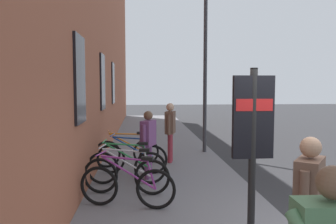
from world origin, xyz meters
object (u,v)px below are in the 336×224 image
object	(u,v)px
bicycle_leaning_wall	(132,158)
street_lamp	(205,57)
transit_info_sign	(253,129)
bicycle_under_window	(127,186)
bicycle_end_of_row	(126,175)
bicycle_mid_rack	(127,167)
pedestrian_by_facade	(148,137)
pedestrian_crossing_street	(309,197)
bicycle_far_end	(127,152)
pedestrian_near_bus	(170,126)

from	to	relation	value
bicycle_leaning_wall	street_lamp	xyz separation A→B (m)	(2.52, -2.30, 2.72)
transit_info_sign	bicycle_under_window	bearing A→B (deg)	48.55
bicycle_end_of_row	bicycle_mid_rack	distance (m)	0.68
street_lamp	bicycle_end_of_row	bearing A→B (deg)	149.83
pedestrian_by_facade	street_lamp	size ratio (longest dim) A/B	0.30
bicycle_under_window	bicycle_leaning_wall	bearing A→B (deg)	-0.52
transit_info_sign	pedestrian_crossing_street	distance (m)	1.18
transit_info_sign	pedestrian_by_facade	xyz separation A→B (m)	(3.35, 1.32, -0.63)
bicycle_under_window	bicycle_end_of_row	bearing A→B (deg)	3.96
bicycle_leaning_wall	pedestrian_by_facade	bearing A→B (deg)	-139.93
bicycle_far_end	pedestrian_crossing_street	world-z (taller)	pedestrian_crossing_street
transit_info_sign	bicycle_far_end	bearing A→B (deg)	22.30
transit_info_sign	pedestrian_by_facade	bearing A→B (deg)	21.57
bicycle_under_window	bicycle_mid_rack	world-z (taller)	same
bicycle_far_end	pedestrian_crossing_street	xyz separation A→B (m)	(-5.52, -2.15, 0.61)
bicycle_end_of_row	transit_info_sign	world-z (taller)	transit_info_sign
bicycle_mid_rack	bicycle_far_end	bearing A→B (deg)	2.16
bicycle_under_window	bicycle_far_end	xyz separation A→B (m)	(3.02, 0.13, 0.00)
bicycle_mid_rack	pedestrian_by_facade	world-z (taller)	pedestrian_by_facade
pedestrian_near_bus	street_lamp	xyz separation A→B (m)	(1.36, -1.25, 2.08)
bicycle_under_window	transit_info_sign	bearing A→B (deg)	-131.45
bicycle_leaning_wall	street_lamp	size ratio (longest dim) A/B	0.34
bicycle_far_end	bicycle_mid_rack	bearing A→B (deg)	-177.84
bicycle_under_window	transit_info_sign	world-z (taller)	transit_info_sign
bicycle_end_of_row	pedestrian_crossing_street	world-z (taller)	pedestrian_crossing_street
transit_info_sign	pedestrian_crossing_street	size ratio (longest dim) A/B	1.47
bicycle_mid_rack	pedestrian_near_bus	world-z (taller)	pedestrian_near_bus
pedestrian_near_bus	street_lamp	distance (m)	2.79
bicycle_end_of_row	bicycle_under_window	bearing A→B (deg)	-176.04
bicycle_leaning_wall	street_lamp	distance (m)	4.36
bicycle_leaning_wall	pedestrian_by_facade	xyz separation A→B (m)	(-0.46, -0.39, 0.58)
bicycle_under_window	pedestrian_by_facade	size ratio (longest dim) A/B	1.09
bicycle_under_window	bicycle_mid_rack	xyz separation A→B (m)	(1.41, 0.07, 0.00)
bicycle_under_window	pedestrian_by_facade	xyz separation A→B (m)	(1.82, -0.41, 0.58)
bicycle_leaning_wall	pedestrian_crossing_street	xyz separation A→B (m)	(-4.78, -1.99, 0.61)
bicycle_mid_rack	bicycle_leaning_wall	distance (m)	0.88
street_lamp	bicycle_leaning_wall	bearing A→B (deg)	137.62
bicycle_end_of_row	street_lamp	xyz separation A→B (m)	(4.08, -2.37, 2.72)
bicycle_far_end	bicycle_end_of_row	bearing A→B (deg)	-177.92
pedestrian_near_bus	pedestrian_by_facade	world-z (taller)	pedestrian_near_bus
bicycle_far_end	pedestrian_by_facade	bearing A→B (deg)	-155.71
pedestrian_near_bus	pedestrian_by_facade	xyz separation A→B (m)	(-1.62, 0.66, -0.06)
bicycle_far_end	pedestrian_near_bus	size ratio (longest dim) A/B	1.04
bicycle_mid_rack	pedestrian_crossing_street	size ratio (longest dim) A/B	1.08
pedestrian_near_bus	pedestrian_crossing_street	size ratio (longest dim) A/B	1.03
bicycle_leaning_wall	transit_info_sign	bearing A→B (deg)	-155.80
bicycle_leaning_wall	bicycle_mid_rack	bearing A→B (deg)	173.89
pedestrian_near_bus	pedestrian_by_facade	bearing A→B (deg)	158.00
bicycle_mid_rack	pedestrian_near_bus	size ratio (longest dim) A/B	1.05
bicycle_mid_rack	bicycle_far_end	distance (m)	1.61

